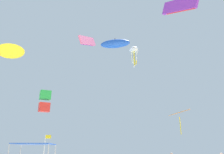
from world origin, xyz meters
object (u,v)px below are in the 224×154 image
object	(u,v)px
kite_box_green	(45,101)
kite_octopus_white	(134,51)
kite_parafoil_pink	(87,41)
kite_inflatable_blue	(115,44)
banner_flag	(45,150)
kite_diamond_orange	(179,114)
kite_delta_yellow	(10,49)
kite_parafoil_purple	(180,6)
canopy_tent	(34,145)

from	to	relation	value
kite_box_green	kite_octopus_white	size ratio (longest dim) A/B	0.76
kite_octopus_white	kite_parafoil_pink	world-z (taller)	kite_octopus_white
kite_parafoil_pink	kite_inflatable_blue	bearing A→B (deg)	-176.63
kite_parafoil_pink	kite_octopus_white	bearing A→B (deg)	173.74
banner_flag	kite_octopus_white	world-z (taller)	kite_octopus_white
kite_diamond_orange	kite_parafoil_pink	world-z (taller)	kite_parafoil_pink
kite_diamond_orange	kite_delta_yellow	size ratio (longest dim) A/B	0.82
kite_inflatable_blue	kite_parafoil_pink	world-z (taller)	kite_inflatable_blue
kite_parafoil_purple	kite_delta_yellow	distance (m)	24.41
kite_inflatable_blue	kite_parafoil_pink	bearing A→B (deg)	79.63
canopy_tent	kite_delta_yellow	bearing A→B (deg)	129.84
kite_parafoil_purple	kite_box_green	world-z (taller)	kite_parafoil_purple
kite_diamond_orange	kite_inflatable_blue	xyz separation A→B (m)	(-11.31, 0.12, 13.69)
banner_flag	kite_parafoil_purple	distance (m)	25.89
kite_box_green	banner_flag	bearing A→B (deg)	-96.13
kite_parafoil_purple	kite_octopus_white	world-z (taller)	kite_parafoil_purple
kite_inflatable_blue	kite_delta_yellow	world-z (taller)	kite_inflatable_blue
kite_octopus_white	kite_delta_yellow	distance (m)	24.51
kite_parafoil_purple	kite_inflatable_blue	bearing A→B (deg)	-178.68
banner_flag	kite_parafoil_pink	size ratio (longest dim) A/B	0.95
canopy_tent	kite_octopus_white	xyz separation A→B (m)	(11.67, 22.78, 19.51)
kite_parafoil_purple	kite_diamond_orange	size ratio (longest dim) A/B	1.31
kite_diamond_orange	kite_delta_yellow	bearing A→B (deg)	-79.69
kite_octopus_white	banner_flag	bearing A→B (deg)	-88.70
kite_parafoil_pink	kite_box_green	bearing A→B (deg)	-98.31
banner_flag	kite_parafoil_purple	xyz separation A→B (m)	(16.44, 3.47, 19.69)
kite_octopus_white	kite_delta_yellow	world-z (taller)	kite_octopus_white
kite_parafoil_purple	kite_box_green	size ratio (longest dim) A/B	1.66
kite_box_green	kite_octopus_white	bearing A→B (deg)	6.40
kite_octopus_white	kite_diamond_orange	bearing A→B (deg)	12.06
kite_diamond_orange	kite_octopus_white	size ratio (longest dim) A/B	0.96
canopy_tent	kite_box_green	world-z (taller)	kite_box_green
kite_delta_yellow	kite_parafoil_pink	distance (m)	10.56
banner_flag	kite_delta_yellow	bearing A→B (deg)	146.23
kite_box_green	canopy_tent	bearing A→B (deg)	-100.56
canopy_tent	kite_box_green	bearing A→B (deg)	103.03
canopy_tent	banner_flag	xyz separation A→B (m)	(0.01, 3.72, -0.29)
canopy_tent	banner_flag	world-z (taller)	banner_flag
kite_octopus_white	kite_parafoil_pink	distance (m)	16.29
kite_delta_yellow	kite_parafoil_purple	bearing A→B (deg)	-47.54
kite_diamond_orange	canopy_tent	bearing A→B (deg)	-57.20
kite_box_green	kite_delta_yellow	xyz separation A→B (m)	(-3.76, -5.73, 5.89)
kite_diamond_orange	kite_parafoil_pink	xyz separation A→B (m)	(-15.76, -10.37, 8.77)
kite_box_green	kite_delta_yellow	size ratio (longest dim) A/B	0.65
kite_delta_yellow	kite_box_green	bearing A→B (deg)	12.19
kite_octopus_white	canopy_tent	bearing A→B (deg)	-84.36
kite_box_green	kite_octopus_white	xyz separation A→B (m)	(14.95, 8.63, 12.58)
kite_diamond_orange	kite_inflatable_blue	world-z (taller)	kite_inflatable_blue
kite_diamond_orange	kite_parafoil_pink	size ratio (longest dim) A/B	1.11
kite_box_green	kite_octopus_white	distance (m)	21.36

